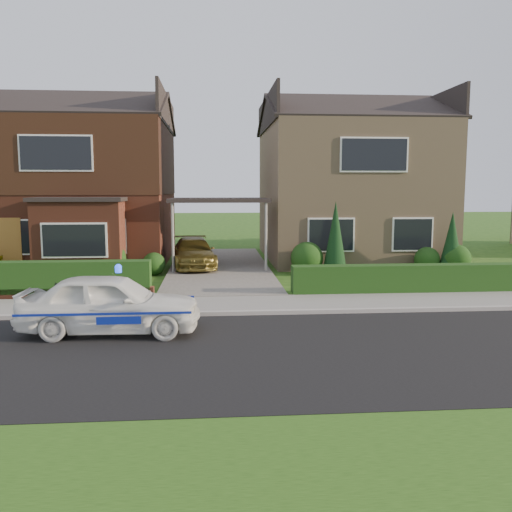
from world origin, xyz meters
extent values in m
plane|color=#204412|center=(0.00, 0.00, 0.00)|extent=(120.00, 120.00, 0.00)
cube|color=black|center=(0.00, 0.00, 0.00)|extent=(60.00, 6.00, 0.02)
cube|color=#9E9993|center=(0.00, 3.05, 0.06)|extent=(60.00, 0.16, 0.12)
cube|color=slate|center=(0.00, 4.10, 0.05)|extent=(60.00, 2.00, 0.10)
cube|color=#204412|center=(0.00, -5.00, 0.00)|extent=(60.00, 4.00, 0.01)
cube|color=#666059|center=(0.00, 11.00, 0.06)|extent=(3.80, 12.00, 0.12)
cube|color=brown|center=(-5.80, 14.00, 2.90)|extent=(7.20, 8.00, 5.80)
cube|color=white|center=(-7.38, 9.98, 1.40)|extent=(1.80, 0.08, 1.30)
cube|color=white|center=(-4.22, 9.98, 1.40)|extent=(1.60, 0.08, 1.30)
cube|color=white|center=(-5.80, 9.98, 4.40)|extent=(2.60, 0.08, 1.30)
cube|color=black|center=(-5.80, 14.00, 4.35)|extent=(7.26, 8.06, 2.90)
cube|color=brown|center=(-4.94, 9.30, 1.35)|extent=(3.00, 1.40, 2.70)
cube|color=black|center=(-4.94, 9.30, 2.77)|extent=(3.20, 1.60, 0.14)
cube|color=tan|center=(5.80, 14.00, 2.90)|extent=(7.20, 8.00, 5.80)
cube|color=white|center=(4.22, 9.98, 1.40)|extent=(1.80, 0.08, 1.30)
cube|color=white|center=(7.38, 9.98, 1.40)|extent=(1.60, 0.08, 1.30)
cube|color=white|center=(5.80, 9.98, 4.40)|extent=(2.60, 0.08, 1.30)
cube|color=black|center=(0.00, 11.00, 2.70)|extent=(3.80, 3.00, 0.14)
cylinder|color=gray|center=(-1.70, 9.60, 1.35)|extent=(0.10, 0.10, 2.70)
cylinder|color=gray|center=(1.70, 9.60, 1.35)|extent=(0.10, 0.10, 2.70)
cube|color=brown|center=(-5.80, 5.30, 0.18)|extent=(7.70, 0.25, 0.36)
cube|color=black|center=(-5.80, 5.45, 0.00)|extent=(7.50, 0.55, 0.90)
cube|color=black|center=(5.80, 5.35, 0.00)|extent=(7.50, 0.55, 0.80)
sphere|color=black|center=(-4.00, 9.30, 0.66)|extent=(1.32, 1.32, 1.32)
sphere|color=black|center=(-2.40, 9.60, 0.42)|extent=(0.84, 0.84, 0.84)
sphere|color=black|center=(3.20, 9.40, 0.60)|extent=(1.20, 1.20, 1.20)
sphere|color=black|center=(7.80, 9.50, 0.48)|extent=(0.96, 0.96, 0.96)
sphere|color=black|center=(8.80, 9.20, 0.54)|extent=(1.08, 1.08, 1.08)
cone|color=black|center=(4.20, 9.20, 1.30)|extent=(0.90, 0.90, 2.60)
cone|color=black|center=(8.60, 9.20, 1.10)|extent=(0.90, 0.90, 2.20)
imported|color=white|center=(-2.48, 1.60, 0.66)|extent=(1.69, 3.92, 1.32)
sphere|color=#193FF2|center=(-2.29, 1.60, 1.40)|extent=(0.17, 0.17, 0.17)
cube|color=navy|center=(-2.48, 0.82, 0.61)|extent=(3.56, 0.01, 0.05)
cube|color=navy|center=(-2.48, 2.38, 0.61)|extent=(3.56, 0.01, 0.05)
ellipsoid|color=black|center=(-3.56, 1.50, 0.93)|extent=(0.22, 0.17, 0.21)
sphere|color=white|center=(-3.55, 1.44, 0.92)|extent=(0.11, 0.11, 0.11)
sphere|color=black|center=(-3.54, 1.48, 1.07)|extent=(0.13, 0.13, 0.13)
cone|color=black|center=(-3.59, 1.49, 1.13)|extent=(0.04, 0.04, 0.05)
cone|color=black|center=(-3.50, 1.49, 1.13)|extent=(0.04, 0.04, 0.05)
imported|color=olive|center=(-1.00, 10.79, 0.67)|extent=(1.96, 3.97, 1.11)
imported|color=gray|center=(-7.02, 8.38, 0.35)|extent=(0.43, 0.37, 0.70)
imported|color=gray|center=(-2.50, 6.18, 0.38)|extent=(0.58, 0.58, 0.75)
camera|label=1|loc=(-0.26, -10.14, 3.16)|focal=38.00mm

